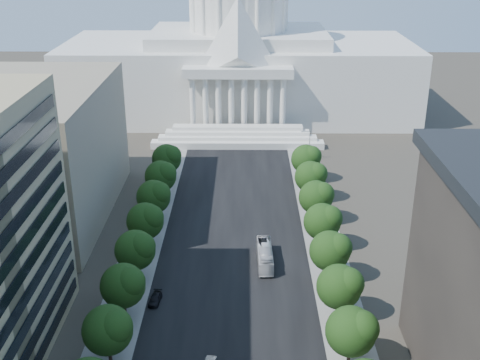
{
  "coord_description": "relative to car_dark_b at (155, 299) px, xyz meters",
  "views": [
    {
      "loc": [
        2.27,
        -25.32,
        60.96
      ],
      "look_at": [
        1.31,
        85.03,
        14.85
      ],
      "focal_mm": 45.0,
      "sensor_mm": 36.0,
      "label": 1
    }
  ],
  "objects": [
    {
      "name": "tree_l_f",
      "position": [
        -4.16,
        7.52,
        5.79
      ],
      "size": [
        7.79,
        7.6,
        9.97
      ],
      "color": "#33261C",
      "rests_on": "ground"
    },
    {
      "name": "tree_r_g",
      "position": [
        31.84,
        19.52,
        5.79
      ],
      "size": [
        7.79,
        7.6,
        9.97
      ],
      "color": "#33261C",
      "rests_on": "ground"
    },
    {
      "name": "tree_r_i",
      "position": [
        31.84,
        43.52,
        5.79
      ],
      "size": [
        7.79,
        7.6,
        9.97
      ],
      "color": "#33261C",
      "rests_on": "ground"
    },
    {
      "name": "streetlight_c",
      "position": [
        33.4,
        -4.29,
        5.16
      ],
      "size": [
        2.61,
        0.44,
        9.0
      ],
      "color": "gray",
      "rests_on": "ground"
    },
    {
      "name": "tree_r_j",
      "position": [
        31.84,
        55.52,
        5.79
      ],
      "size": [
        7.79,
        7.6,
        9.97
      ],
      "color": "#33261C",
      "rests_on": "ground"
    },
    {
      "name": "tree_l_j",
      "position": [
        -4.16,
        55.52,
        5.79
      ],
      "size": [
        7.79,
        7.6,
        9.97
      ],
      "color": "#33261C",
      "rests_on": "ground"
    },
    {
      "name": "road_asphalt",
      "position": [
        13.5,
        25.71,
        -0.66
      ],
      "size": [
        30.0,
        260.0,
        0.01
      ],
      "primitive_type": "cube",
      "color": "black",
      "rests_on": "ground"
    },
    {
      "name": "tree_l_h",
      "position": [
        -4.16,
        31.52,
        5.79
      ],
      "size": [
        7.79,
        7.6,
        9.97
      ],
      "color": "#33261C",
      "rests_on": "ground"
    },
    {
      "name": "tree_r_h",
      "position": [
        31.84,
        31.52,
        5.79
      ],
      "size": [
        7.79,
        7.6,
        9.97
      ],
      "color": "#33261C",
      "rests_on": "ground"
    },
    {
      "name": "tree_l_e",
      "position": [
        -4.16,
        -4.48,
        5.79
      ],
      "size": [
        7.79,
        7.6,
        9.97
      ],
      "color": "#33261C",
      "rests_on": "ground"
    },
    {
      "name": "car_dark_b",
      "position": [
        0.0,
        0.0,
        0.0
      ],
      "size": [
        2.28,
        4.7,
        1.32
      ],
      "primitive_type": "imported",
      "rotation": [
        0.0,
        0.0,
        -0.1
      ],
      "color": "black",
      "rests_on": "ground"
    },
    {
      "name": "tree_l_d",
      "position": [
        -4.16,
        -16.48,
        5.79
      ],
      "size": [
        7.79,
        7.6,
        9.97
      ],
      "color": "#33261C",
      "rests_on": "ground"
    },
    {
      "name": "sidewalk_left",
      "position": [
        -5.5,
        25.71,
        -0.66
      ],
      "size": [
        8.0,
        260.0,
        0.02
      ],
      "primitive_type": "cube",
      "color": "gray",
      "rests_on": "ground"
    },
    {
      "name": "tree_l_i",
      "position": [
        -4.16,
        43.52,
        5.79
      ],
      "size": [
        7.79,
        7.6,
        9.97
      ],
      "color": "#33261C",
      "rests_on": "ground"
    },
    {
      "name": "capitol",
      "position": [
        13.5,
        120.6,
        19.35
      ],
      "size": [
        120.0,
        56.0,
        73.0
      ],
      "color": "white",
      "rests_on": "ground"
    },
    {
      "name": "streetlight_d",
      "position": [
        33.4,
        20.71,
        5.16
      ],
      "size": [
        2.61,
        0.44,
        9.0
      ],
      "color": "gray",
      "rests_on": "ground"
    },
    {
      "name": "streetlight_f",
      "position": [
        33.4,
        70.71,
        5.16
      ],
      "size": [
        2.61,
        0.44,
        9.0
      ],
      "color": "gray",
      "rests_on": "ground"
    },
    {
      "name": "city_bus",
      "position": [
        19.77,
        13.77,
        1.02
      ],
      "size": [
        3.1,
        12.15,
        3.37
      ],
      "primitive_type": "imported",
      "rotation": [
        0.0,
        0.0,
        0.02
      ],
      "color": "silver",
      "rests_on": "ground"
    },
    {
      "name": "tree_r_e",
      "position": [
        31.84,
        -4.48,
        5.79
      ],
      "size": [
        7.79,
        7.6,
        9.97
      ],
      "color": "#33261C",
      "rests_on": "ground"
    },
    {
      "name": "tree_r_d",
      "position": [
        31.84,
        -16.48,
        5.79
      ],
      "size": [
        7.79,
        7.6,
        9.97
      ],
      "color": "#33261C",
      "rests_on": "ground"
    },
    {
      "name": "streetlight_e",
      "position": [
        33.4,
        45.71,
        5.16
      ],
      "size": [
        2.61,
        0.44,
        9.0
      ],
      "color": "gray",
      "rests_on": "ground"
    },
    {
      "name": "tree_l_g",
      "position": [
        -4.16,
        19.52,
        5.79
      ],
      "size": [
        7.79,
        7.6,
        9.97
      ],
      "color": "#33261C",
      "rests_on": "ground"
    },
    {
      "name": "office_block_left_far",
      "position": [
        -34.5,
        35.71,
        14.34
      ],
      "size": [
        38.0,
        52.0,
        30.0
      ],
      "primitive_type": "cube",
      "color": "gray",
      "rests_on": "ground"
    },
    {
      "name": "sidewalk_right",
      "position": [
        32.5,
        25.71,
        -0.66
      ],
      "size": [
        8.0,
        260.0,
        0.02
      ],
      "primitive_type": "cube",
      "color": "gray",
      "rests_on": "ground"
    },
    {
      "name": "tree_r_f",
      "position": [
        31.84,
        7.52,
        5.79
      ],
      "size": [
        7.79,
        7.6,
        9.97
      ],
      "color": "#33261C",
      "rests_on": "ground"
    }
  ]
}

